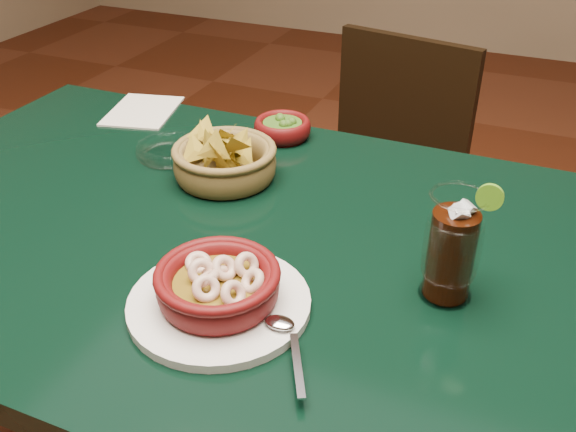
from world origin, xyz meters
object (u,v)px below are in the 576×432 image
at_px(chip_basket, 225,161).
at_px(cola_drink, 452,248).
at_px(dining_chair, 378,191).
at_px(shrimp_plate, 219,289).
at_px(dining_table, 213,275).

height_order(chip_basket, cola_drink, cola_drink).
relative_size(dining_chair, shrimp_plate, 2.97).
bearing_deg(cola_drink, dining_chair, 111.21).
xyz_separation_m(dining_table, shrimp_plate, (0.11, -0.17, 0.13)).
bearing_deg(dining_table, dining_chair, 83.22).
distance_m(shrimp_plate, chip_basket, 0.34).
bearing_deg(shrimp_plate, cola_drink, 28.36).
distance_m(dining_table, shrimp_plate, 0.24).
xyz_separation_m(dining_table, chip_basket, (-0.05, 0.14, 0.13)).
bearing_deg(dining_table, chip_basket, 108.21).
distance_m(chip_basket, cola_drink, 0.45).
xyz_separation_m(chip_basket, cola_drink, (0.41, -0.17, 0.04)).
xyz_separation_m(shrimp_plate, chip_basket, (-0.15, 0.31, 0.00)).
height_order(dining_table, shrimp_plate, shrimp_plate).
relative_size(dining_table, dining_chair, 1.44).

